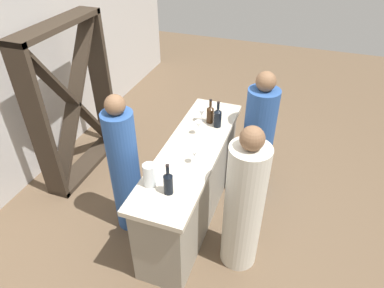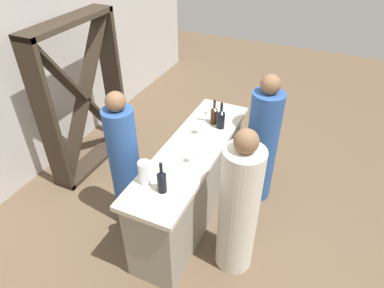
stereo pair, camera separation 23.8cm
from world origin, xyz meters
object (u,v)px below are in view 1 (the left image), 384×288
wine_rack (74,103)px  wine_glass_near_center (198,125)px  wine_glass_near_left (194,154)px  water_pitcher (149,175)px  person_center_guest (244,206)px  wine_bottle_center_amber_brown (210,114)px  wine_bottle_second_left_near_black (218,117)px  wine_glass_near_right (201,113)px  person_right_guest (125,170)px  wine_bottle_leftmost_near_black (168,182)px  person_left_guest (258,141)px

wine_rack → wine_glass_near_center: wine_rack is taller
wine_glass_near_left → water_pitcher: water_pitcher is taller
wine_glass_near_center → person_center_guest: size_ratio=0.10×
wine_rack → wine_bottle_center_amber_brown: 1.69m
wine_bottle_second_left_near_black → wine_glass_near_right: size_ratio=1.98×
wine_rack → person_right_guest: bearing=-123.6°
wine_glass_near_left → person_right_guest: (-0.10, 0.70, -0.31)m
wine_rack → wine_glass_near_left: bearing=-108.7°
wine_glass_near_center → wine_bottle_leftmost_near_black: bearing=-177.2°
wine_bottle_second_left_near_black → person_right_guest: person_right_guest is taller
wine_bottle_second_left_near_black → water_pitcher: (-1.09, 0.29, -0.01)m
wine_glass_near_center → wine_rack: bearing=85.7°
wine_bottle_second_left_near_black → person_center_guest: 1.04m
person_left_guest → wine_rack: bearing=8.6°
wine_glass_near_right → person_right_guest: bearing=146.9°
wine_rack → wine_glass_near_center: bearing=-94.3°
person_left_guest → wine_glass_near_left: bearing=63.5°
wine_rack → wine_bottle_second_left_near_black: wine_rack is taller
wine_rack → wine_bottle_leftmost_near_black: size_ratio=6.42×
wine_bottle_center_amber_brown → person_center_guest: person_center_guest is taller
wine_glass_near_right → wine_glass_near_center: bearing=-169.2°
person_right_guest → wine_glass_near_center: bearing=65.0°
wine_bottle_leftmost_near_black → wine_bottle_second_left_near_black: (1.12, -0.10, 0.00)m
wine_bottle_center_amber_brown → wine_glass_near_right: (-0.01, 0.10, -0.00)m
wine_glass_near_left → person_right_guest: 0.78m
wine_bottle_center_amber_brown → wine_glass_near_center: (-0.26, 0.05, 0.01)m
wine_glass_near_left → water_pitcher: size_ratio=0.66×
wine_glass_near_left → wine_bottle_leftmost_near_black: bearing=170.5°
wine_glass_near_center → person_left_guest: bearing=-55.0°
wine_bottle_center_amber_brown → person_right_guest: person_right_guest is taller
wine_bottle_leftmost_near_black → person_center_guest: (0.28, -0.60, -0.35)m
person_center_guest → wine_glass_near_center: bearing=-51.1°
wine_bottle_leftmost_near_black → water_pitcher: 0.19m
wine_bottle_second_left_near_black → wine_rack: bearing=92.9°
wine_bottle_center_amber_brown → person_left_guest: bearing=-75.0°
wine_bottle_leftmost_near_black → person_right_guest: 0.79m
wine_bottle_leftmost_near_black → person_center_guest: size_ratio=0.19×
wine_bottle_second_left_near_black → wine_bottle_center_amber_brown: 0.11m
wine_bottle_leftmost_near_black → wine_bottle_second_left_near_black: size_ratio=1.00×
wine_glass_near_left → wine_glass_near_right: size_ratio=0.94×
wine_glass_near_center → water_pitcher: size_ratio=0.72×
wine_rack → wine_bottle_leftmost_near_black: (-1.04, -1.67, 0.11)m
water_pitcher → person_left_guest: (1.28, -0.72, -0.34)m
person_center_guest → wine_glass_near_left: bearing=-24.1°
wine_bottle_second_left_near_black → person_left_guest: 0.58m
wine_glass_near_left → water_pitcher: 0.49m
wine_bottle_center_amber_brown → wine_glass_near_right: bearing=97.6°
person_left_guest → wine_glass_near_right: bearing=15.2°
wine_bottle_leftmost_near_black → wine_bottle_second_left_near_black: same height
wine_rack → person_center_guest: size_ratio=1.23×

